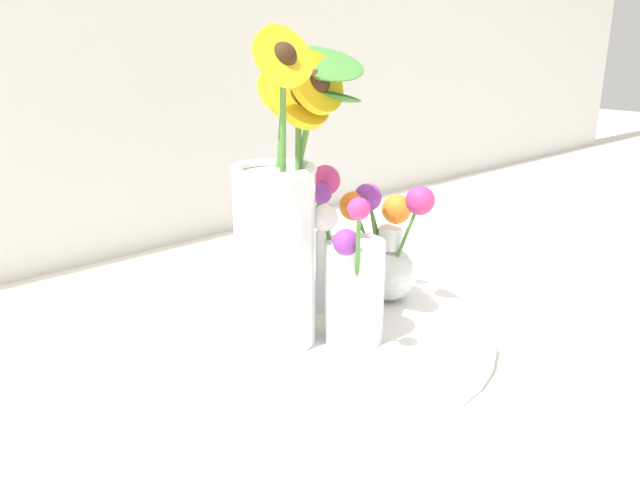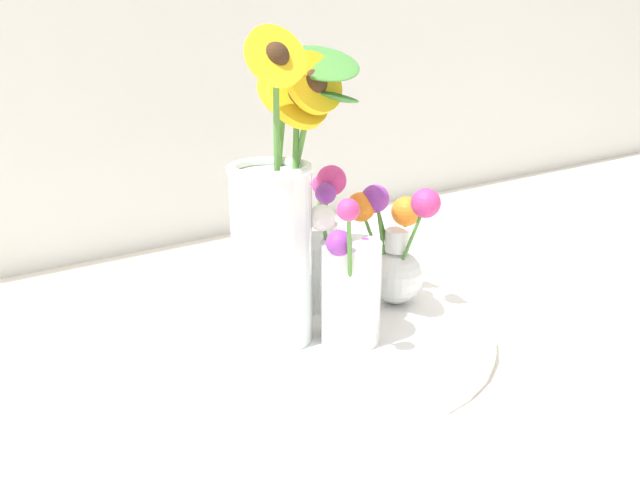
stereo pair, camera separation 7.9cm
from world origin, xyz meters
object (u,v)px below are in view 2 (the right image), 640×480
object	(u,v)px
mason_jar_sunflowers	(278,219)
vase_small_back	(311,253)
vase_small_center	(349,285)
serving_tray	(320,329)
vase_bulb_right	(394,249)

from	to	relation	value
mason_jar_sunflowers	vase_small_back	bearing A→B (deg)	34.35
mason_jar_sunflowers	vase_small_center	size ratio (longest dim) A/B	1.88
serving_tray	mason_jar_sunflowers	xyz separation A→B (m)	(-0.06, 0.00, 0.16)
serving_tray	vase_small_back	bearing A→B (deg)	64.14
serving_tray	vase_small_center	world-z (taller)	vase_small_center
serving_tray	vase_small_back	xyz separation A→B (m)	(0.03, 0.07, 0.08)
serving_tray	vase_small_back	size ratio (longest dim) A/B	2.32
vase_small_center	vase_small_back	bearing A→B (deg)	76.12
mason_jar_sunflowers	vase_small_center	xyz separation A→B (m)	(0.06, -0.06, -0.08)
vase_small_center	vase_small_back	world-z (taller)	vase_small_center
serving_tray	vase_bulb_right	xyz separation A→B (m)	(0.13, 0.00, 0.09)
vase_bulb_right	mason_jar_sunflowers	bearing A→B (deg)	179.70
mason_jar_sunflowers	vase_small_back	distance (m)	0.14
vase_bulb_right	vase_small_back	bearing A→B (deg)	146.86
vase_bulb_right	serving_tray	bearing A→B (deg)	-179.41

